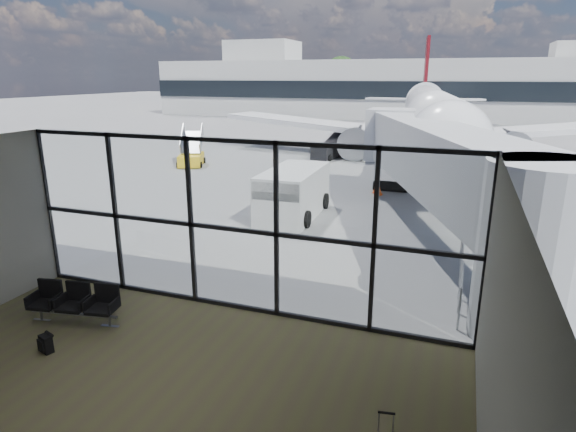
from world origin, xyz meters
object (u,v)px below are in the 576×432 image
Objects in this scene: backpack at (46,344)px; mobile_stairs at (191,158)px; seating_row at (76,301)px; belt_loader at (328,151)px; service_van at (293,193)px; airliner at (431,115)px.

mobile_stairs is (-9.05, 21.44, 0.30)m from backpack.
belt_loader is (-0.62, 26.02, 0.02)m from seating_row.
belt_loader is 10.01m from mobile_stairs.
service_van is at bearing 69.25° from seating_row.
backpack is 12.21m from service_van.
service_van is 14.18m from mobile_stairs.
belt_loader is 1.15× the size of mobile_stairs.
airliner reaches higher than backpack.
mobile_stairs is at bearing 136.86° from service_van.
belt_loader reaches higher than backpack.
backpack is at bearing -99.21° from service_van.
seating_row is 10.88m from service_van.
mobile_stairs reaches higher than seating_row.
mobile_stairs is (-8.04, -5.96, -0.06)m from belt_loader.
airliner is 11.31× the size of mobile_stairs.
mobile_stairs is (-8.66, 20.05, -0.04)m from seating_row.
airliner reaches higher than seating_row.
service_van is (-4.25, -19.68, -1.94)m from airliner.
mobile_stairs reaches higher than belt_loader.
seating_row is 0.58× the size of belt_loader.
seating_row reaches higher than backpack.
seating_row is 26.02m from belt_loader.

